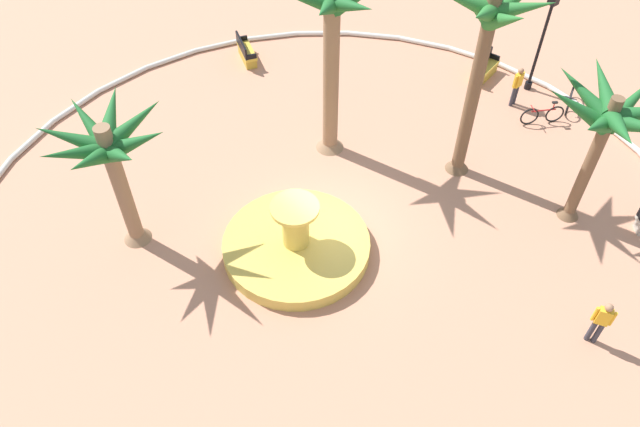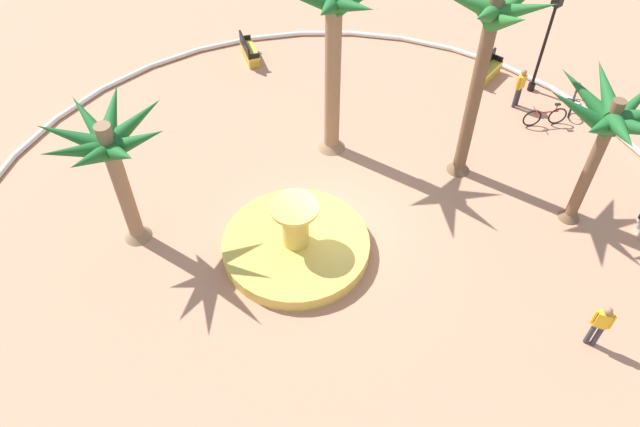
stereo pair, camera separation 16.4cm
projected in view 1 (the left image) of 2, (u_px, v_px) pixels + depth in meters
The scene contains 14 objects.
ground_plane at pixel (330, 229), 19.34m from camera, with size 80.00×80.00×0.00m, color tan.
plaza_curb at pixel (330, 226), 19.27m from camera, with size 23.67×23.67×0.20m, color silver.
fountain at pixel (296, 245), 18.50m from camera, with size 4.52×4.52×1.99m.
palm_tree_near_fountain at pixel (487, 37), 17.48m from camera, with size 3.31×3.40×6.82m.
palm_tree_by_curb at pixel (331, 38), 18.78m from camera, with size 3.59×3.31×6.39m.
palm_tree_mid_plaza at pixel (609, 121), 16.89m from camera, with size 4.02×3.91×4.92m.
palm_tree_far_side at pixel (109, 153), 16.48m from camera, with size 3.65×3.70×4.70m.
bench_east at pixel (246, 53), 25.68m from camera, with size 1.67×1.04×1.00m.
bench_west at pixel (484, 70), 24.80m from camera, with size 0.82×1.67×1.00m.
lamppost at pixel (544, 33), 22.71m from camera, with size 0.32×0.32×4.24m.
bicycle_red_frame at pixel (542, 115), 22.72m from camera, with size 0.95×1.50×0.94m.
bicycle_by_lamppost at pixel (570, 99), 23.40m from camera, with size 0.80×1.58×0.94m.
person_cyclist_photo at pixel (517, 85), 23.12m from camera, with size 0.22×0.53×1.66m.
person_pedestrian_stroll at pixel (601, 321), 15.88m from camera, with size 0.48×0.34×1.66m.
Camera 1 is at (-9.58, 8.55, 14.47)m, focal length 33.97 mm.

